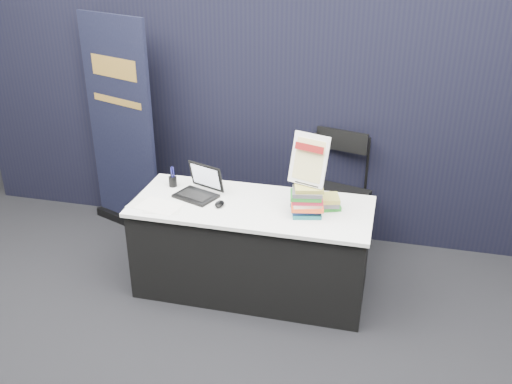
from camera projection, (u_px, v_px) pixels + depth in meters
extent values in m
plane|color=black|center=(233.00, 330.00, 4.12)|extent=(8.00, 8.00, 0.00)
cube|color=#ABA9A2|center=(322.00, 5.00, 6.86)|extent=(8.00, 0.02, 3.50)
cube|color=black|center=(281.00, 107.00, 5.00)|extent=(6.00, 0.08, 2.40)
cube|color=black|center=(252.00, 249.00, 4.44)|extent=(1.76, 0.71, 0.72)
cube|color=silver|center=(252.00, 206.00, 4.28)|extent=(1.80, 0.75, 0.03)
cube|color=black|center=(196.00, 196.00, 4.38)|extent=(0.37, 0.31, 0.02)
cube|color=black|center=(200.00, 176.00, 4.43)|extent=(0.31, 0.16, 0.22)
cube|color=silver|center=(199.00, 177.00, 4.42)|extent=(0.26, 0.13, 0.17)
ellipsoid|color=black|center=(220.00, 204.00, 4.25)|extent=(0.07, 0.11, 0.03)
cube|color=silver|center=(146.00, 205.00, 4.27)|extent=(0.27, 0.21, 0.00)
cube|color=white|center=(159.00, 206.00, 4.25)|extent=(0.35, 0.28, 0.00)
cube|color=silver|center=(163.00, 208.00, 4.22)|extent=(0.30, 0.23, 0.00)
cylinder|color=black|center=(173.00, 181.00, 4.55)|extent=(0.08, 0.08, 0.08)
cube|color=#1B6568|center=(306.00, 213.00, 4.13)|extent=(0.25, 0.21, 0.03)
cube|color=navy|center=(306.00, 209.00, 4.11)|extent=(0.25, 0.21, 0.03)
cube|color=#F05221|center=(306.00, 206.00, 4.10)|extent=(0.25, 0.21, 0.03)
cube|color=#FBECCD|center=(306.00, 202.00, 4.09)|extent=(0.25, 0.21, 0.03)
cube|color=#B51D33|center=(307.00, 198.00, 4.08)|extent=(0.25, 0.21, 0.03)
cube|color=#238327|center=(307.00, 195.00, 4.06)|extent=(0.25, 0.21, 0.03)
cube|color=#4D4C51|center=(307.00, 191.00, 4.05)|extent=(0.25, 0.21, 0.03)
cube|color=#A49C41|center=(307.00, 187.00, 4.04)|extent=(0.25, 0.21, 0.03)
cube|color=#238327|center=(324.00, 206.00, 4.23)|extent=(0.27, 0.24, 0.03)
cube|color=#4D4C51|center=(324.00, 202.00, 4.21)|extent=(0.27, 0.24, 0.03)
cube|color=#A49C41|center=(324.00, 198.00, 4.20)|extent=(0.27, 0.24, 0.03)
cube|color=black|center=(307.00, 184.00, 4.01)|extent=(0.18, 0.07, 0.02)
cylinder|color=black|center=(299.00, 165.00, 4.06)|extent=(0.04, 0.09, 0.27)
cylinder|color=black|center=(320.00, 167.00, 4.03)|extent=(0.04, 0.09, 0.27)
cube|color=white|center=(309.00, 160.00, 3.98)|extent=(0.30, 0.19, 0.36)
cube|color=beige|center=(309.00, 160.00, 3.97)|extent=(0.23, 0.15, 0.28)
cube|color=maroon|center=(309.00, 148.00, 3.93)|extent=(0.21, 0.09, 0.05)
cube|color=black|center=(130.00, 221.00, 5.52)|extent=(0.82, 0.40, 0.08)
cube|color=black|center=(121.00, 127.00, 5.13)|extent=(0.75, 0.32, 1.98)
cube|color=gold|center=(113.00, 68.00, 4.88)|extent=(0.51, 0.20, 0.18)
cube|color=gold|center=(117.00, 101.00, 5.01)|extent=(0.56, 0.22, 0.06)
cylinder|color=black|center=(304.00, 236.00, 4.83)|extent=(0.02, 0.02, 0.52)
cylinder|color=black|center=(358.00, 243.00, 4.73)|extent=(0.02, 0.02, 0.52)
cylinder|color=black|center=(312.00, 212.00, 5.23)|extent=(0.02, 0.02, 0.52)
cylinder|color=black|center=(362.00, 217.00, 5.13)|extent=(0.02, 0.02, 0.52)
cube|color=black|center=(336.00, 198.00, 4.86)|extent=(0.59, 0.59, 0.05)
cube|color=black|center=(342.00, 140.00, 4.87)|extent=(0.45, 0.15, 0.18)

